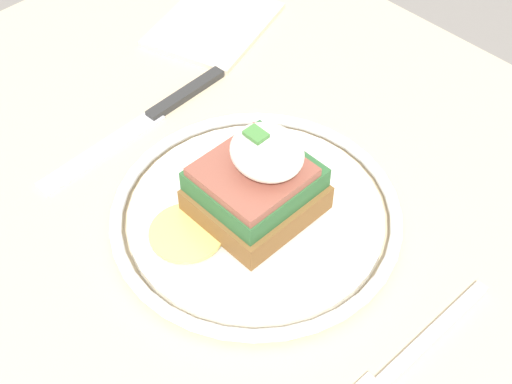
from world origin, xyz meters
The scene contains 6 objects.
dining_table centered at (0.00, 0.00, 0.62)m, with size 0.85×0.66×0.77m.
plate centered at (0.03, -0.01, 0.78)m, with size 0.23×0.23×0.02m.
sandwich centered at (0.03, -0.01, 0.82)m, with size 0.09×0.13×0.08m.
fork centered at (-0.13, 0.00, 0.77)m, with size 0.02×0.15×0.00m.
knife centered at (0.18, -0.03, 0.77)m, with size 0.03×0.21×0.01m.
napkin centered at (0.25, -0.16, 0.77)m, with size 0.10×0.13×0.01m, color beige.
Camera 1 is at (-0.23, 0.24, 1.21)m, focal length 50.00 mm.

